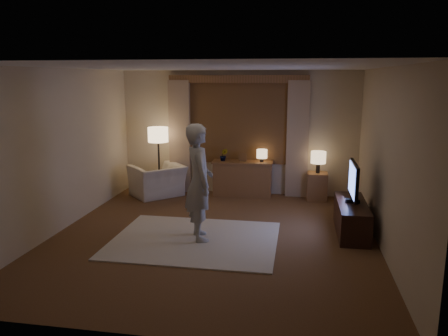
% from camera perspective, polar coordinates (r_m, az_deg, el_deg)
% --- Properties ---
extents(room, '(5.04, 5.54, 2.64)m').
position_cam_1_polar(room, '(7.07, -0.69, 2.65)').
color(room, brown).
rests_on(room, ground).
extents(rug, '(2.50, 2.00, 0.02)m').
position_cam_1_polar(rug, '(6.80, -3.83, -9.33)').
color(rug, beige).
rests_on(rug, floor).
extents(sideboard, '(1.20, 0.40, 0.70)m').
position_cam_1_polar(sideboard, '(9.18, 2.43, -1.50)').
color(sideboard, brown).
rests_on(sideboard, floor).
extents(picture_frame, '(0.16, 0.02, 0.20)m').
position_cam_1_polar(picture_frame, '(9.09, 2.45, 1.26)').
color(picture_frame, brown).
rests_on(picture_frame, sideboard).
extents(plant, '(0.17, 0.13, 0.30)m').
position_cam_1_polar(plant, '(9.14, -0.03, 1.65)').
color(plant, '#999999').
rests_on(plant, sideboard).
extents(table_lamp_sideboard, '(0.22, 0.22, 0.30)m').
position_cam_1_polar(table_lamp_sideboard, '(9.03, 4.98, 1.79)').
color(table_lamp_sideboard, black).
rests_on(table_lamp_sideboard, sideboard).
extents(floor_lamp, '(0.42, 0.42, 1.44)m').
position_cam_1_polar(floor_lamp, '(9.20, -8.59, 3.85)').
color(floor_lamp, black).
rests_on(floor_lamp, floor).
extents(armchair, '(1.34, 1.33, 0.65)m').
position_cam_1_polar(armchair, '(9.27, -8.67, -1.65)').
color(armchair, beige).
rests_on(armchair, floor).
extents(side_table, '(0.40, 0.40, 0.56)m').
position_cam_1_polar(side_table, '(9.09, 12.06, -2.35)').
color(side_table, brown).
rests_on(side_table, floor).
extents(table_lamp_side, '(0.30, 0.30, 0.44)m').
position_cam_1_polar(table_lamp_side, '(8.96, 12.22, 1.29)').
color(table_lamp_side, black).
rests_on(table_lamp_side, side_table).
extents(tv_stand, '(0.45, 1.40, 0.50)m').
position_cam_1_polar(tv_stand, '(7.32, 16.30, -6.24)').
color(tv_stand, black).
rests_on(tv_stand, floor).
extents(tv, '(0.22, 0.90, 0.65)m').
position_cam_1_polar(tv, '(7.17, 16.57, -1.62)').
color(tv, black).
rests_on(tv, tv_stand).
extents(person, '(0.64, 0.76, 1.77)m').
position_cam_1_polar(person, '(6.58, -3.26, -1.86)').
color(person, '#B6B1A8').
rests_on(person, rug).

